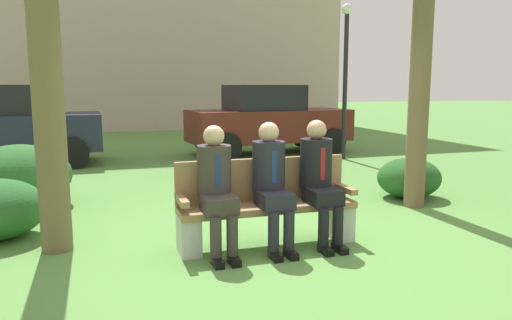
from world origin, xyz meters
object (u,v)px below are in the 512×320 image
(shrub_mid_lawn, at_px, (409,178))
(seated_man_left, at_px, (216,183))
(park_bench, at_px, (266,205))
(shrub_near_bench, at_px, (19,176))
(seated_man_right, at_px, (319,175))
(seated_man_middle, at_px, (271,179))
(parked_car_far, at_px, (268,120))
(street_lamp, at_px, (346,65))

(shrub_mid_lawn, bearing_deg, seated_man_left, -155.36)
(park_bench, relative_size, shrub_near_bench, 1.34)
(shrub_near_bench, xyz_separation_m, shrub_mid_lawn, (5.46, -1.15, -0.14))
(seated_man_right, bearing_deg, shrub_mid_lawn, 34.59)
(park_bench, xyz_separation_m, seated_man_left, (-0.56, -0.13, 0.30))
(seated_man_middle, relative_size, parked_car_far, 0.32)
(park_bench, xyz_separation_m, seated_man_middle, (0.02, -0.13, 0.31))
(parked_car_far, bearing_deg, shrub_mid_lawn, -84.92)
(shrub_mid_lawn, bearing_deg, seated_man_right, -145.41)
(seated_man_right, xyz_separation_m, shrub_mid_lawn, (2.19, 1.51, -0.43))
(parked_car_far, bearing_deg, park_bench, -109.30)
(seated_man_left, relative_size, street_lamp, 0.37)
(parked_car_far, bearing_deg, seated_man_right, -104.63)
(seated_man_middle, distance_m, seated_man_right, 0.53)
(seated_man_middle, relative_size, seated_man_right, 0.99)
(parked_car_far, height_order, street_lamp, street_lamp)
(park_bench, height_order, street_lamp, street_lamp)
(seated_man_left, distance_m, parked_car_far, 7.22)
(park_bench, relative_size, shrub_mid_lawn, 1.95)
(shrub_near_bench, bearing_deg, parked_car_far, 38.48)
(seated_man_left, bearing_deg, shrub_near_bench, 129.15)
(seated_man_left, xyz_separation_m, seated_man_middle, (0.57, 0.00, 0.01))
(seated_man_middle, xyz_separation_m, street_lamp, (3.62, 5.28, 1.40))
(park_bench, relative_size, seated_man_right, 1.42)
(seated_man_left, relative_size, parked_car_far, 0.32)
(parked_car_far, bearing_deg, seated_man_left, -113.16)
(seated_man_left, xyz_separation_m, seated_man_right, (1.11, 0.00, 0.01))
(park_bench, relative_size, seated_man_middle, 1.43)
(shrub_near_bench, bearing_deg, park_bench, -42.91)
(seated_man_left, bearing_deg, street_lamp, 51.55)
(seated_man_middle, distance_m, parked_car_far, 7.01)
(seated_man_left, relative_size, seated_man_right, 0.98)
(shrub_near_bench, distance_m, parked_car_far, 6.41)
(seated_man_right, height_order, shrub_near_bench, seated_man_right)
(park_bench, bearing_deg, parked_car_far, 70.70)
(street_lamp, bearing_deg, seated_man_middle, -124.44)
(park_bench, distance_m, seated_man_middle, 0.33)
(shrub_mid_lawn, bearing_deg, park_bench, -153.17)
(park_bench, xyz_separation_m, seated_man_right, (0.55, -0.12, 0.31))
(seated_man_left, xyz_separation_m, shrub_mid_lawn, (3.29, 1.51, -0.42))
(park_bench, bearing_deg, shrub_near_bench, 137.09)
(seated_man_middle, height_order, street_lamp, street_lamp)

